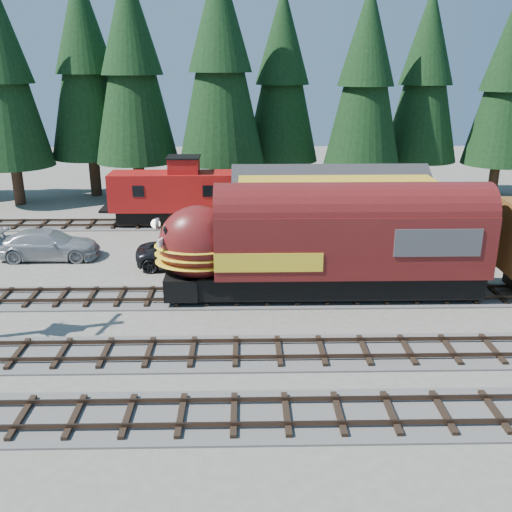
{
  "coord_description": "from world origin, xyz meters",
  "views": [
    {
      "loc": [
        -5.59,
        -23.17,
        11.52
      ],
      "look_at": [
        -5.02,
        4.0,
        2.28
      ],
      "focal_mm": 40.0,
      "sensor_mm": 36.0,
      "label": 1
    }
  ],
  "objects_px": {
    "locomotive": "(316,249)",
    "pickup_truck_a": "(186,253)",
    "depot": "(336,211)",
    "pickup_truck_b": "(48,244)",
    "caboose": "(173,194)"
  },
  "relations": [
    {
      "from": "pickup_truck_b",
      "to": "pickup_truck_a",
      "type": "bearing_deg",
      "value": -101.13
    },
    {
      "from": "caboose",
      "to": "pickup_truck_b",
      "type": "height_order",
      "value": "caboose"
    },
    {
      "from": "locomotive",
      "to": "pickup_truck_a",
      "type": "relative_size",
      "value": 2.91
    },
    {
      "from": "depot",
      "to": "pickup_truck_a",
      "type": "bearing_deg",
      "value": -170.36
    },
    {
      "from": "depot",
      "to": "pickup_truck_a",
      "type": "distance_m",
      "value": 9.48
    },
    {
      "from": "locomotive",
      "to": "caboose",
      "type": "bearing_deg",
      "value": 122.12
    },
    {
      "from": "depot",
      "to": "pickup_truck_a",
      "type": "relative_size",
      "value": 2.23
    },
    {
      "from": "locomotive",
      "to": "pickup_truck_a",
      "type": "xyz_separation_m",
      "value": [
        -7.08,
        4.95,
        -1.85
      ]
    },
    {
      "from": "locomotive",
      "to": "caboose",
      "type": "xyz_separation_m",
      "value": [
        -8.79,
        14.0,
        -0.28
      ]
    },
    {
      "from": "locomotive",
      "to": "pickup_truck_a",
      "type": "bearing_deg",
      "value": 145.01
    },
    {
      "from": "pickup_truck_b",
      "to": "depot",
      "type": "bearing_deg",
      "value": -90.82
    },
    {
      "from": "locomotive",
      "to": "pickup_truck_b",
      "type": "height_order",
      "value": "locomotive"
    },
    {
      "from": "caboose",
      "to": "pickup_truck_b",
      "type": "relative_size",
      "value": 1.46
    },
    {
      "from": "depot",
      "to": "pickup_truck_b",
      "type": "height_order",
      "value": "depot"
    },
    {
      "from": "pickup_truck_a",
      "to": "pickup_truck_b",
      "type": "bearing_deg",
      "value": 76.84
    }
  ]
}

